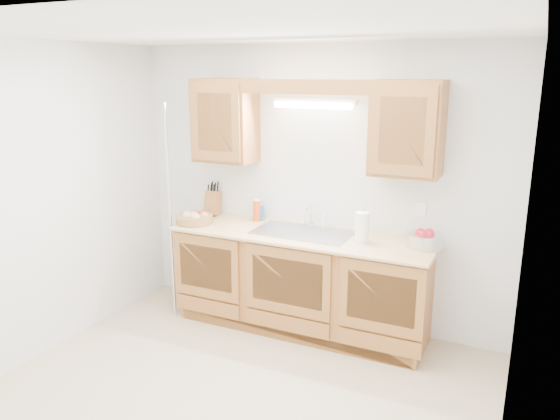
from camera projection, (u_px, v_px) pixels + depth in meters
The scene contains 17 objects.
room at pixel (231, 230), 3.60m from camera, with size 3.52×3.50×2.50m.
base_cabinets at pixel (302, 282), 4.85m from camera, with size 2.20×0.60×0.86m, color #9C5B2D.
countertop at pixel (302, 236), 4.73m from camera, with size 2.30×0.63×0.04m, color #E6C078.
upper_cabinet_left at pixel (225, 121), 4.97m from camera, with size 0.55×0.33×0.75m, color #9C5B2D.
upper_cabinet_right at pixel (407, 129), 4.28m from camera, with size 0.55×0.33×0.75m, color #9C5B2D.
valance at pixel (303, 87), 4.42m from camera, with size 2.20×0.05×0.12m, color #9C5B2D.
fluorescent_fixture at pixel (313, 103), 4.65m from camera, with size 0.76×0.08×0.08m.
sink at pixel (302, 241), 4.76m from camera, with size 0.84×0.46×0.36m.
wire_shelf_pole at pixel (170, 214), 4.98m from camera, with size 0.03×0.03×2.00m, color silver.
outlet_plate at pixel (421, 209), 4.53m from camera, with size 0.08×0.01×0.12m, color white.
fruit_basket at pixel (194, 218), 5.04m from camera, with size 0.44×0.44×0.11m.
knife_block at pixel (213, 203), 5.30m from camera, with size 0.14×0.21×0.34m.
orange_canister at pixel (257, 210), 5.09m from camera, with size 0.07×0.07×0.21m.
soap_bottle at pixel (258, 210), 5.12m from camera, with size 0.08×0.08×0.18m, color #2256AE.
sponge at pixel (259, 219), 5.16m from camera, with size 0.12×0.10×0.02m.
paper_towel at pixel (362, 227), 4.47m from camera, with size 0.14×0.14×0.30m.
apple_bowl at pixel (424, 239), 4.34m from camera, with size 0.35×0.35×0.15m.
Camera 1 is at (1.77, -2.98, 2.27)m, focal length 35.00 mm.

